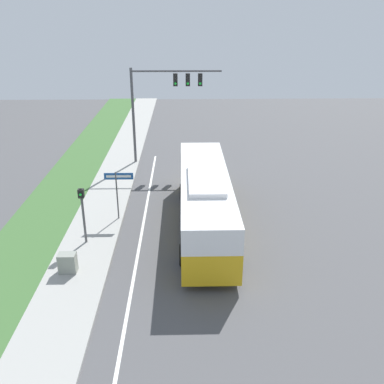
% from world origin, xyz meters
% --- Properties ---
extents(ground_plane, '(80.00, 80.00, 0.00)m').
position_xyz_m(ground_plane, '(0.00, 0.00, 0.00)').
color(ground_plane, '#4C4C4F').
extents(sidewalk, '(2.80, 80.00, 0.12)m').
position_xyz_m(sidewalk, '(-6.20, 0.00, 0.06)').
color(sidewalk, '#9E9E99').
rests_on(sidewalk, ground_plane).
extents(grass_verge, '(3.60, 80.00, 0.10)m').
position_xyz_m(grass_verge, '(-9.40, 0.00, 0.05)').
color(grass_verge, '#3D6633').
rests_on(grass_verge, ground_plane).
extents(lane_divider_near, '(0.14, 30.00, 0.01)m').
position_xyz_m(lane_divider_near, '(-3.60, 0.00, 0.00)').
color(lane_divider_near, silver).
rests_on(lane_divider_near, ground_plane).
extents(bus, '(2.72, 12.25, 3.26)m').
position_xyz_m(bus, '(-0.19, 2.42, 1.78)').
color(bus, gold).
rests_on(bus, ground_plane).
extents(signal_gantry, '(6.68, 0.41, 7.25)m').
position_xyz_m(signal_gantry, '(-2.85, 13.36, 5.31)').
color(signal_gantry, '#4C4C51').
rests_on(signal_gantry, ground_plane).
extents(pedestrian_signal, '(0.28, 0.34, 3.03)m').
position_xyz_m(pedestrian_signal, '(-6.32, 0.65, 2.07)').
color(pedestrian_signal, '#4C4C51').
rests_on(pedestrian_signal, ground_plane).
extents(street_sign, '(1.60, 0.08, 2.90)m').
position_xyz_m(street_sign, '(-4.95, 3.37, 2.07)').
color(street_sign, '#4C4C51').
rests_on(street_sign, ground_plane).
extents(utility_cabinet, '(0.78, 0.54, 0.91)m').
position_xyz_m(utility_cabinet, '(-6.56, -2.05, 0.58)').
color(utility_cabinet, gray).
rests_on(utility_cabinet, sidewalk).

